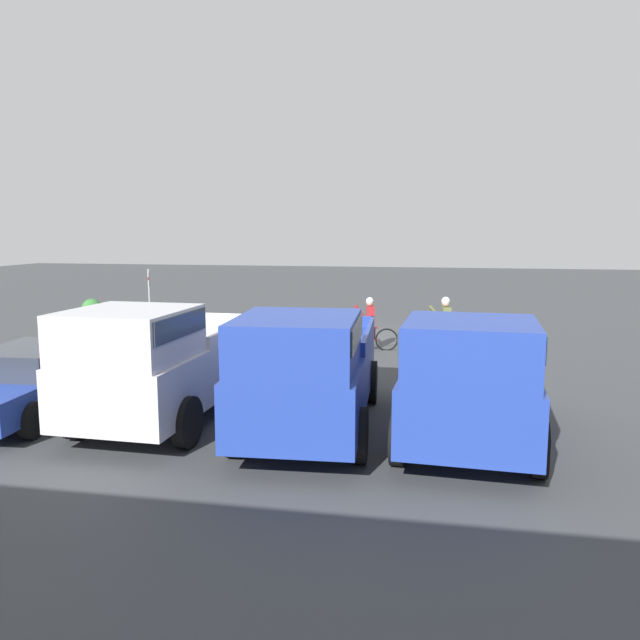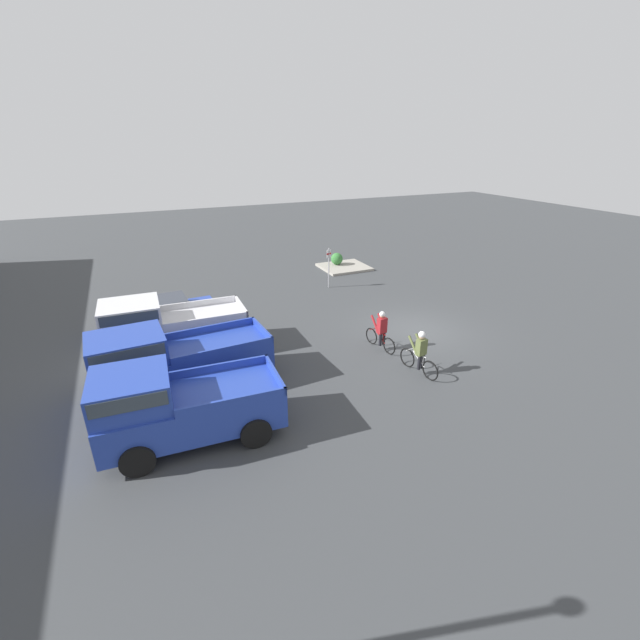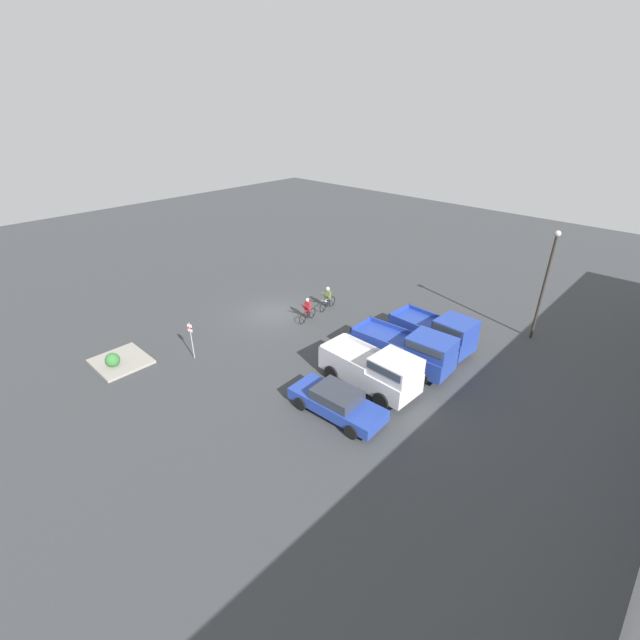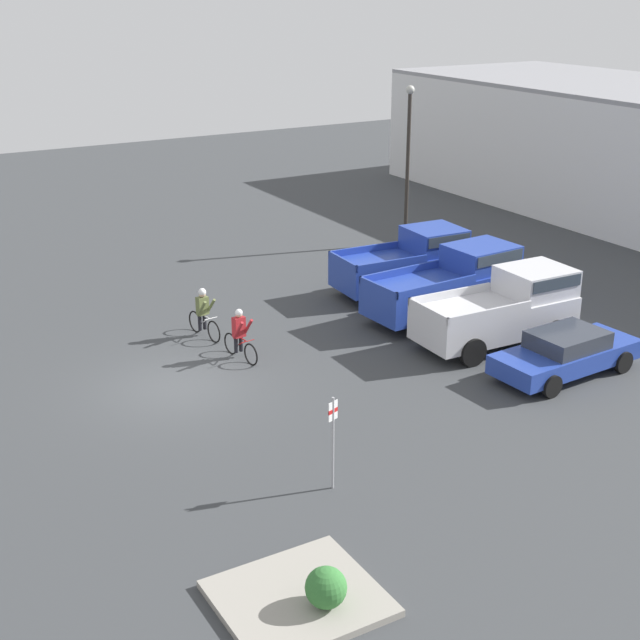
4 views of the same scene
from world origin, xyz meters
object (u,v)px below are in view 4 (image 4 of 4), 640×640
object	(u,v)px
cyclist_1	(203,312)
shrub	(326,588)
sedan_0	(566,352)
cyclist_0	(240,334)
pickup_truck_2	(506,307)
fire_lane_sign	(333,434)
pickup_truck_0	(410,261)
pickup_truck_1	(453,282)
lamppost	(408,153)

from	to	relation	value
cyclist_1	shrub	xyz separation A→B (m)	(13.58, -3.45, -0.29)
sedan_0	cyclist_0	world-z (taller)	cyclist_0
pickup_truck_2	fire_lane_sign	bearing A→B (deg)	-62.73
cyclist_1	fire_lane_sign	distance (m)	10.08
pickup_truck_0	pickup_truck_2	size ratio (longest dim) A/B	0.94
cyclist_1	fire_lane_sign	xyz separation A→B (m)	(9.99, -1.16, 0.55)
pickup_truck_0	cyclist_0	world-z (taller)	pickup_truck_0
pickup_truck_1	fire_lane_sign	bearing A→B (deg)	-50.93
cyclist_0	shrub	bearing A→B (deg)	-17.97
fire_lane_sign	lamppost	size ratio (longest dim) A/B	0.34
pickup_truck_0	fire_lane_sign	size ratio (longest dim) A/B	2.18
pickup_truck_0	cyclist_1	distance (m)	8.36
pickup_truck_0	cyclist_1	bearing A→B (deg)	-87.63
cyclist_1	lamppost	size ratio (longest dim) A/B	0.28
shrub	pickup_truck_0	bearing A→B (deg)	139.73
fire_lane_sign	cyclist_1	bearing A→B (deg)	173.40
cyclist_0	lamppost	distance (m)	14.43
pickup_truck_1	lamppost	xyz separation A→B (m)	(-8.03, 3.73, 2.77)
pickup_truck_0	fire_lane_sign	world-z (taller)	pickup_truck_0
pickup_truck_0	pickup_truck_1	bearing A→B (deg)	-3.17
cyclist_0	cyclist_1	size ratio (longest dim) A/B	0.95
pickup_truck_2	fire_lane_sign	world-z (taller)	pickup_truck_2
cyclist_1	pickup_truck_0	bearing A→B (deg)	92.37
cyclist_1	sedan_0	bearing A→B (deg)	44.65
pickup_truck_0	fire_lane_sign	xyz separation A→B (m)	(10.34, -9.50, 0.19)
sedan_0	cyclist_0	xyz separation A→B (m)	(-5.80, -7.71, 0.12)
pickup_truck_2	lamppost	size ratio (longest dim) A/B	0.78
cyclist_0	lamppost	size ratio (longest dim) A/B	0.26
pickup_truck_0	cyclist_0	xyz separation A→B (m)	(2.57, -8.11, -0.38)
pickup_truck_2	cyclist_0	size ratio (longest dim) A/B	2.96
pickup_truck_1	sedan_0	distance (m)	5.65
pickup_truck_1	pickup_truck_2	xyz separation A→B (m)	(2.84, -0.13, 0.00)
pickup_truck_2	fire_lane_sign	size ratio (longest dim) A/B	2.31
sedan_0	cyclist_1	distance (m)	11.29
cyclist_0	pickup_truck_0	bearing A→B (deg)	107.61
pickup_truck_0	shrub	xyz separation A→B (m)	(13.92, -11.79, -0.64)
pickup_truck_0	cyclist_0	bearing A→B (deg)	-72.39
pickup_truck_0	cyclist_0	distance (m)	8.52
fire_lane_sign	pickup_truck_1	bearing A→B (deg)	129.07
sedan_0	fire_lane_sign	size ratio (longest dim) A/B	2.10
lamppost	pickup_truck_1	bearing A→B (deg)	-24.90
pickup_truck_2	cyclist_1	bearing A→B (deg)	-123.06
shrub	pickup_truck_2	bearing A→B (deg)	125.90
pickup_truck_2	sedan_0	world-z (taller)	pickup_truck_2
cyclist_0	cyclist_1	world-z (taller)	cyclist_1
pickup_truck_2	fire_lane_sign	distance (m)	10.37
pickup_truck_1	lamppost	size ratio (longest dim) A/B	0.84
sedan_0	lamppost	distance (m)	14.60
cyclist_0	fire_lane_sign	size ratio (longest dim) A/B	0.78
pickup_truck_2	lamppost	world-z (taller)	lamppost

